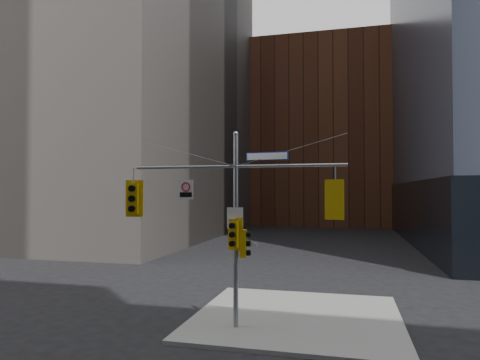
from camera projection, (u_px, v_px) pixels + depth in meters
The scene contains 13 objects.
ground at pixel (220, 351), 13.62m from camera, with size 160.00×160.00×0.00m, color black.
sidewalk_corner at pixel (297, 317), 17.01m from camera, with size 8.00×8.00×0.15m, color gray.
brick_midrise at pixel (322, 137), 70.21m from camera, with size 26.00×20.00×28.00m, color brown.
signal_assembly at pixel (236, 209), 15.66m from camera, with size 8.00×0.80×7.30m.
traffic_light_west_arm at pixel (133, 199), 16.70m from camera, with size 0.68×0.63×1.45m.
traffic_light_east_arm at pixel (336, 199), 14.80m from camera, with size 0.66×0.58×1.38m.
traffic_light_pole_side at pixel (244, 243), 15.56m from camera, with size 0.41×0.35×1.01m.
traffic_light_pole_front at pixel (234, 234), 15.38m from camera, with size 0.57×0.47×1.19m.
street_sign_blade at pixel (267, 156), 15.43m from camera, with size 1.60×0.22×0.31m.
regulatory_sign_arm at pixel (186, 189), 16.14m from camera, with size 0.58×0.06×0.73m.
regulatory_sign_pole at pixel (235, 219), 15.54m from camera, with size 0.60×0.05×0.78m.
street_blade_ew at pixel (248, 245), 15.53m from camera, with size 0.69×0.09×0.14m.
street_blade_ns at pixel (239, 250), 16.07m from camera, with size 0.05×0.68×0.14m.
Camera 1 is at (3.99, -13.18, 5.08)m, focal length 32.00 mm.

